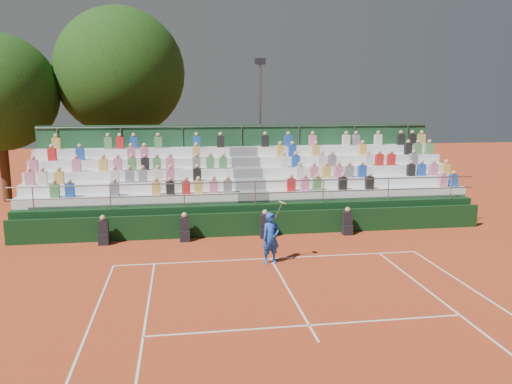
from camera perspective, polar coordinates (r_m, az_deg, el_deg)
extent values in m
plane|color=#B9431E|center=(18.11, 1.67, -7.61)|extent=(90.00, 90.00, 0.00)
cube|color=white|center=(18.11, 1.67, -7.59)|extent=(11.00, 0.06, 0.01)
cube|color=white|center=(15.16, 3.87, -11.28)|extent=(0.06, 6.40, 0.01)
cube|color=white|center=(13.12, 6.09, -14.91)|extent=(8.22, 0.06, 0.01)
cube|color=black|center=(21.01, 0.12, -3.64)|extent=(20.00, 0.15, 1.00)
cube|color=black|center=(20.65, -16.99, -5.16)|extent=(0.40, 0.40, 0.44)
cube|color=black|center=(20.53, -17.06, -3.87)|extent=(0.38, 0.25, 0.55)
sphere|color=tan|center=(20.44, -17.12, -2.83)|extent=(0.22, 0.22, 0.22)
cube|color=black|center=(20.42, -8.13, -4.97)|extent=(0.40, 0.40, 0.44)
cube|color=black|center=(20.29, -8.16, -3.67)|extent=(0.38, 0.25, 0.55)
sphere|color=tan|center=(20.21, -8.19, -2.62)|extent=(0.22, 0.22, 0.22)
cube|color=black|center=(20.69, 1.03, -4.66)|extent=(0.40, 0.40, 0.44)
cube|color=black|center=(20.57, 1.03, -3.37)|extent=(0.38, 0.25, 0.55)
sphere|color=tan|center=(20.48, 1.04, -2.34)|extent=(0.22, 0.22, 0.22)
cube|color=black|center=(21.55, 10.36, -4.22)|extent=(0.40, 0.40, 0.44)
cube|color=black|center=(21.43, 10.40, -2.98)|extent=(0.38, 0.25, 0.55)
sphere|color=tan|center=(21.35, 10.44, -1.99)|extent=(0.22, 0.22, 0.22)
cube|color=black|center=(23.97, -1.00, -1.62)|extent=(20.00, 5.20, 1.20)
cube|color=silver|center=(22.09, -14.31, -0.85)|extent=(9.30, 0.85, 0.42)
cube|color=silver|center=(23.54, 12.57, -0.09)|extent=(9.30, 0.85, 0.42)
cube|color=slate|center=(22.19, -0.43, -0.47)|extent=(1.40, 0.85, 0.42)
cube|color=silver|center=(22.84, -14.15, 0.60)|extent=(9.30, 0.85, 0.42)
cube|color=silver|center=(24.25, 11.89, 1.25)|extent=(9.30, 0.85, 0.42)
cube|color=slate|center=(22.94, -0.74, 0.96)|extent=(1.40, 0.85, 0.42)
cube|color=silver|center=(23.62, -14.01, 1.95)|extent=(9.30, 0.85, 0.42)
cube|color=silver|center=(24.98, 11.25, 2.51)|extent=(9.30, 0.85, 0.42)
cube|color=slate|center=(23.71, -1.02, 2.29)|extent=(1.40, 0.85, 0.42)
cube|color=silver|center=(24.40, -13.87, 3.22)|extent=(9.30, 0.85, 0.42)
cube|color=silver|center=(25.72, 10.64, 3.70)|extent=(9.30, 0.85, 0.42)
cube|color=slate|center=(24.49, -1.29, 3.54)|extent=(1.40, 0.85, 0.42)
cube|color=silver|center=(25.19, -13.74, 4.40)|extent=(9.30, 0.85, 0.42)
cube|color=silver|center=(26.47, 10.07, 4.82)|extent=(9.30, 0.85, 0.42)
cube|color=slate|center=(25.28, -1.54, 4.72)|extent=(1.40, 0.85, 0.42)
cube|color=#1B4728|center=(25.90, -1.67, 2.87)|extent=(20.00, 0.12, 4.40)
cylinder|color=gray|center=(21.20, -0.10, 1.18)|extent=(20.00, 0.05, 0.05)
cylinder|color=gray|center=(25.61, -1.67, 7.50)|extent=(20.00, 0.05, 0.05)
cube|color=#4C8C4C|center=(22.36, -22.00, 0.12)|extent=(0.36, 0.24, 0.56)
cube|color=#1E4CB2|center=(22.22, -20.50, 0.16)|extent=(0.36, 0.24, 0.56)
cube|color=slate|center=(21.92, -15.85, 0.30)|extent=(0.36, 0.24, 0.56)
cube|color=gold|center=(21.76, -11.33, 0.42)|extent=(0.36, 0.24, 0.56)
cube|color=black|center=(21.74, -9.76, 0.46)|extent=(0.36, 0.24, 0.56)
cube|color=red|center=(21.74, -8.00, 0.51)|extent=(0.36, 0.24, 0.56)
cube|color=gold|center=(21.75, -6.60, 0.55)|extent=(0.36, 0.24, 0.56)
cube|color=pink|center=(21.78, -4.86, 0.60)|extent=(0.36, 0.24, 0.56)
cube|color=slate|center=(21.83, -3.25, 0.64)|extent=(0.36, 0.24, 0.56)
cube|color=pink|center=(23.40, -24.43, 1.42)|extent=(0.36, 0.24, 0.56)
cube|color=silver|center=(23.27, -23.19, 1.46)|extent=(0.36, 0.24, 0.56)
cube|color=gold|center=(23.10, -21.55, 1.52)|extent=(0.36, 0.24, 0.56)
cube|color=silver|center=(22.69, -15.83, 1.71)|extent=(0.36, 0.24, 0.56)
cube|color=slate|center=(22.62, -14.24, 1.76)|extent=(0.36, 0.24, 0.56)
cube|color=slate|center=(22.57, -12.80, 1.80)|extent=(0.36, 0.24, 0.56)
cube|color=silver|center=(22.53, -11.13, 1.85)|extent=(0.36, 0.24, 0.56)
cube|color=pink|center=(22.51, -9.75, 1.89)|extent=(0.36, 0.24, 0.56)
cube|color=black|center=(22.52, -6.75, 1.97)|extent=(0.36, 0.24, 0.56)
cube|color=pink|center=(24.17, -24.08, 2.71)|extent=(0.36, 0.24, 0.56)
cube|color=pink|center=(23.75, -19.83, 2.88)|extent=(0.36, 0.24, 0.56)
cube|color=gold|center=(23.55, -17.04, 2.98)|extent=(0.36, 0.24, 0.56)
cube|color=pink|center=(23.47, -15.52, 3.04)|extent=(0.36, 0.24, 0.56)
cube|color=#4C8C4C|center=(23.40, -13.98, 3.09)|extent=(0.36, 0.24, 0.56)
cube|color=black|center=(23.35, -12.56, 3.13)|extent=(0.36, 0.24, 0.56)
cube|color=#4C8C4C|center=(23.32, -11.25, 3.17)|extent=(0.36, 0.24, 0.56)
cube|color=pink|center=(23.30, -9.78, 3.21)|extent=(0.36, 0.24, 0.56)
cube|color=slate|center=(23.30, -6.82, 3.29)|extent=(0.36, 0.24, 0.56)
cube|color=#4C8C4C|center=(23.33, -5.26, 3.33)|extent=(0.36, 0.24, 0.56)
cube|color=#4C8C4C|center=(23.37, -3.78, 3.37)|extent=(0.36, 0.24, 0.56)
cube|color=red|center=(24.79, -22.28, 3.99)|extent=(0.36, 0.24, 0.56)
cube|color=#1E4CB2|center=(24.53, -19.46, 4.11)|extent=(0.36, 0.24, 0.56)
cube|color=pink|center=(24.20, -14.05, 4.32)|extent=(0.36, 0.24, 0.56)
cube|color=pink|center=(24.15, -12.62, 4.37)|extent=(0.36, 0.24, 0.56)
cube|color=gold|center=(24.10, -6.82, 4.53)|extent=(0.36, 0.24, 0.56)
cube|color=gold|center=(25.57, -21.85, 5.14)|extent=(0.36, 0.24, 0.56)
cube|color=#4C8C4C|center=(25.14, -16.53, 5.38)|extent=(0.36, 0.24, 0.56)
cube|color=red|center=(25.07, -15.28, 5.43)|extent=(0.36, 0.24, 0.56)
cube|color=#1E4CB2|center=(25.00, -13.78, 5.49)|extent=(0.36, 0.24, 0.56)
cube|color=#4C8C4C|center=(24.92, -11.11, 5.57)|extent=(0.36, 0.24, 0.56)
cube|color=#1E4CB2|center=(24.91, -6.80, 5.69)|extent=(0.36, 0.24, 0.56)
cube|color=black|center=(24.98, -4.07, 5.75)|extent=(0.36, 0.24, 0.56)
cube|color=red|center=(22.26, 4.04, 0.82)|extent=(0.36, 0.24, 0.56)
cube|color=pink|center=(22.41, 5.60, 0.86)|extent=(0.36, 0.24, 0.56)
cube|color=#4C8C4C|center=(22.55, 7.00, 0.90)|extent=(0.36, 0.24, 0.56)
cube|color=black|center=(22.90, 9.87, 0.96)|extent=(0.36, 0.24, 0.56)
cube|color=black|center=(23.33, 12.84, 1.03)|extent=(0.36, 0.24, 0.56)
cube|color=pink|center=(24.86, 20.57, 1.19)|extent=(0.36, 0.24, 0.56)
cube|color=#1E4CB2|center=(25.12, 21.62, 1.21)|extent=(0.36, 0.24, 0.56)
cube|color=silver|center=(23.15, 5.03, 2.23)|extent=(0.36, 0.24, 0.56)
cube|color=pink|center=(23.32, 6.63, 2.26)|extent=(0.36, 0.24, 0.56)
cube|color=gold|center=(23.48, 8.04, 2.28)|extent=(0.36, 0.24, 0.56)
cube|color=pink|center=(23.65, 9.41, 2.31)|extent=(0.36, 0.24, 0.56)
cube|color=slate|center=(23.82, 10.60, 2.32)|extent=(0.36, 0.24, 0.56)
cube|color=#1E4CB2|center=(24.04, 12.04, 2.34)|extent=(0.36, 0.24, 0.56)
cube|color=black|center=(25.00, 17.29, 2.41)|extent=(0.36, 0.24, 0.56)
cube|color=#1E4CB2|center=(25.23, 18.38, 2.42)|extent=(0.36, 0.24, 0.56)
cube|color=pink|center=(25.52, 19.61, 2.43)|extent=(0.36, 0.24, 0.56)
cube|color=gold|center=(25.83, 20.88, 2.44)|extent=(0.36, 0.24, 0.56)
cube|color=silver|center=(23.79, 3.19, 3.50)|extent=(0.36, 0.24, 0.56)
cube|color=#1E4CB2|center=(23.91, 4.56, 3.52)|extent=(0.36, 0.24, 0.56)
cube|color=silver|center=(24.24, 7.50, 3.55)|extent=(0.36, 0.24, 0.56)
cube|color=slate|center=(24.38, 8.68, 3.56)|extent=(0.36, 0.24, 0.56)
cube|color=silver|center=(24.99, 12.72, 3.59)|extent=(0.36, 0.24, 0.56)
cube|color=red|center=(25.20, 13.92, 3.60)|extent=(0.36, 0.24, 0.56)
cube|color=red|center=(25.44, 15.19, 3.60)|extent=(0.36, 0.24, 0.56)
cube|color=slate|center=(25.93, 17.57, 3.60)|extent=(0.36, 0.24, 0.56)
cube|color=gold|center=(24.57, 2.78, 4.71)|extent=(0.36, 0.24, 0.56)
cube|color=#1E4CB2|center=(24.70, 4.18, 4.72)|extent=(0.36, 0.24, 0.56)
cube|color=gold|center=(24.98, 6.83, 4.74)|extent=(0.36, 0.24, 0.56)
cube|color=gold|center=(25.73, 12.06, 4.75)|extent=(0.36, 0.24, 0.56)
cube|color=black|center=(26.69, 16.99, 4.72)|extent=(0.36, 0.24, 0.56)
cube|color=#4C8C4C|center=(26.92, 18.01, 4.71)|extent=(0.36, 0.24, 0.56)
cube|color=#4C8C4C|center=(27.20, 19.18, 4.70)|extent=(0.36, 0.24, 0.56)
cube|color=black|center=(25.25, 1.06, 5.83)|extent=(0.36, 0.24, 0.56)
cube|color=#1E4CB2|center=(25.48, 3.70, 5.85)|extent=(0.36, 0.24, 0.56)
cube|color=pink|center=(25.78, 6.48, 5.86)|extent=(0.36, 0.24, 0.56)
cube|color=silver|center=(26.30, 10.26, 5.85)|extent=(0.36, 0.24, 0.56)
cube|color=slate|center=(26.47, 11.35, 5.84)|extent=(0.36, 0.24, 0.56)
cube|color=silver|center=(26.91, 13.78, 5.82)|extent=(0.36, 0.24, 0.56)
cube|color=black|center=(27.41, 16.21, 5.78)|extent=(0.36, 0.24, 0.56)
cube|color=black|center=(27.67, 17.39, 5.76)|extent=(0.36, 0.24, 0.56)
cube|color=gold|center=(27.91, 18.37, 5.74)|extent=(0.36, 0.24, 0.56)
imported|color=blue|center=(17.36, 1.73, -5.30)|extent=(0.76, 0.61, 1.80)
cylinder|color=gray|center=(17.17, 2.56, -2.21)|extent=(0.26, 0.03, 0.51)
cylinder|color=#E5D866|center=(17.14, 3.06, -1.22)|extent=(0.26, 0.28, 0.14)
cylinder|color=#392514|center=(31.21, -26.74, 2.20)|extent=(0.50, 0.50, 3.48)
cylinder|color=#392514|center=(31.41, -14.82, 3.67)|extent=(0.50, 0.50, 4.19)
sphere|color=#16350E|center=(31.25, -15.27, 13.03)|extent=(7.55, 7.55, 7.55)
cylinder|color=gray|center=(29.93, 0.46, 7.04)|extent=(0.16, 0.16, 7.67)
cube|color=black|center=(29.96, 0.47, 14.71)|extent=(0.60, 0.25, 0.35)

